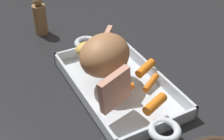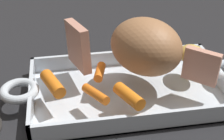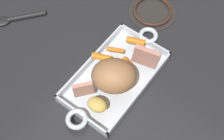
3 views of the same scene
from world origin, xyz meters
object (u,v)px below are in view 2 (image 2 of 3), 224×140
at_px(roast_slice_thick, 201,66).
at_px(potato_golden_large, 193,55).
at_px(roasting_dish, 129,89).
at_px(baby_carrot_center_left, 95,94).
at_px(roast_slice_outer, 78,46).
at_px(baby_carrot_southeast, 53,84).
at_px(baby_carrot_northwest, 129,96).
at_px(pork_roast, 146,46).
at_px(baby_carrot_long, 100,72).

height_order(roast_slice_thick, potato_golden_large, roast_slice_thick).
xyz_separation_m(roasting_dish, potato_golden_large, (0.13, 0.03, 0.04)).
bearing_deg(baby_carrot_center_left, roasting_dish, 37.35).
distance_m(roasting_dish, roast_slice_outer, 0.12).
bearing_deg(roast_slice_outer, roasting_dish, -33.11).
relative_size(roast_slice_thick, baby_carrot_southeast, 0.98).
height_order(baby_carrot_northwest, potato_golden_large, potato_golden_large).
height_order(roasting_dish, pork_roast, pork_roast).
relative_size(roast_slice_thick, baby_carrot_center_left, 1.07).
distance_m(pork_roast, potato_golden_large, 0.10).
bearing_deg(potato_golden_large, baby_carrot_long, -175.33).
relative_size(pork_roast, baby_carrot_northwest, 2.26).
bearing_deg(baby_carrot_southeast, baby_carrot_center_left, -27.81).
height_order(pork_roast, potato_golden_large, pork_roast).
relative_size(roast_slice_thick, roast_slice_outer, 0.75).
bearing_deg(roast_slice_thick, pork_roast, 148.31).
xyz_separation_m(baby_carrot_long, potato_golden_large, (0.18, 0.01, 0.01)).
distance_m(baby_carrot_center_left, baby_carrot_long, 0.07).
bearing_deg(roast_slice_thick, baby_carrot_northwest, -164.98).
xyz_separation_m(roasting_dish, baby_carrot_southeast, (-0.14, -0.02, 0.04)).
height_order(baby_carrot_southeast, baby_carrot_long, baby_carrot_southeast).
bearing_deg(baby_carrot_center_left, pork_roast, 35.02).
height_order(baby_carrot_northwest, baby_carrot_long, baby_carrot_northwest).
xyz_separation_m(baby_carrot_southeast, potato_golden_large, (0.27, 0.04, 0.01)).
bearing_deg(roasting_dish, roast_slice_thick, -15.70).
bearing_deg(potato_golden_large, roast_slice_outer, 172.41).
bearing_deg(pork_roast, roast_slice_outer, 162.93).
height_order(roast_slice_outer, baby_carrot_center_left, roast_slice_outer).
bearing_deg(roast_slice_thick, potato_golden_large, 80.58).
bearing_deg(pork_roast, baby_carrot_center_left, -144.98).
height_order(pork_roast, roast_slice_thick, pork_roast).
height_order(roast_slice_thick, baby_carrot_southeast, roast_slice_thick).
bearing_deg(potato_golden_large, pork_roast, -175.21).
bearing_deg(roasting_dish, baby_carrot_center_left, -142.65).
distance_m(baby_carrot_center_left, potato_golden_large, 0.21).
bearing_deg(baby_carrot_center_left, baby_carrot_northwest, -19.26).
bearing_deg(baby_carrot_northwest, pork_roast, 61.19).
height_order(baby_carrot_center_left, baby_carrot_northwest, baby_carrot_northwest).
xyz_separation_m(roasting_dish, baby_carrot_long, (-0.05, 0.01, 0.03)).
distance_m(roast_slice_outer, baby_carrot_southeast, 0.09).
relative_size(baby_carrot_center_left, potato_golden_large, 0.93).
height_order(roast_slice_outer, baby_carrot_northwest, roast_slice_outer).
xyz_separation_m(baby_carrot_southeast, baby_carrot_northwest, (0.12, -0.05, -0.00)).
relative_size(pork_roast, roast_slice_outer, 1.69).
bearing_deg(baby_carrot_southeast, roasting_dish, 6.36).
xyz_separation_m(roast_slice_outer, baby_carrot_center_left, (0.02, -0.11, -0.03)).
bearing_deg(baby_carrot_northwest, baby_carrot_center_left, 160.74).
distance_m(pork_roast, roast_slice_thick, 0.10).
xyz_separation_m(baby_carrot_center_left, potato_golden_large, (0.20, 0.08, 0.01)).
xyz_separation_m(roasting_dish, pork_roast, (0.03, 0.02, 0.08)).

